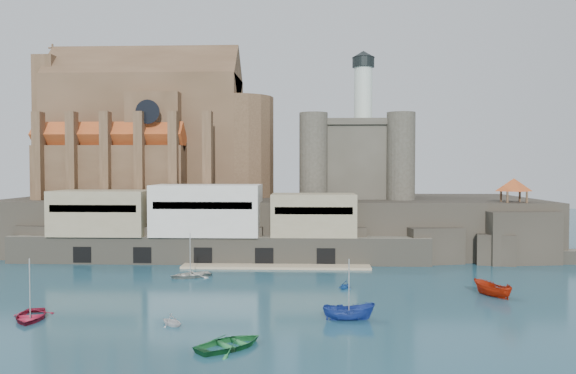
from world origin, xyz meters
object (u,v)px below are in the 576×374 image
(boat_1, at_px, (172,325))
(boat_2, at_px, (349,320))
(church, at_px, (155,137))
(boat_0, at_px, (30,319))
(castle_keep, at_px, (354,155))
(pavilion, at_px, (514,186))

(boat_1, bearing_deg, boat_2, -42.78)
(church, bearing_deg, boat_0, -87.64)
(castle_keep, xyz_separation_m, pavilion, (25.92, -15.08, -5.59))
(boat_0, bearing_deg, pavilion, 15.53)
(boat_0, bearing_deg, boat_1, -22.20)
(boat_2, bearing_deg, church, 29.87)
(church, distance_m, castle_keep, 40.39)
(boat_0, xyz_separation_m, boat_2, (33.40, 1.14, 0.00))
(boat_1, height_order, boat_2, boat_2)
(church, height_order, boat_0, church)
(boat_2, bearing_deg, castle_keep, -8.31)
(church, distance_m, boat_0, 59.67)
(pavilion, xyz_separation_m, boat_0, (-63.85, -39.52, -12.73))
(church, xyz_separation_m, castle_keep, (40.21, -0.78, -3.81))
(boat_0, bearing_deg, boat_2, -14.28)
(boat_1, relative_size, boat_2, 0.53)
(church, distance_m, pavilion, 68.65)
(boat_1, xyz_separation_m, boat_2, (18.00, 2.75, 0.00))
(pavilion, height_order, boat_0, pavilion)
(church, height_order, boat_2, church)
(pavilion, bearing_deg, castle_keep, 149.82)
(church, bearing_deg, pavilion, -13.48)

